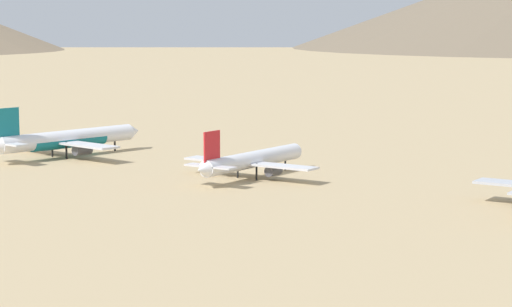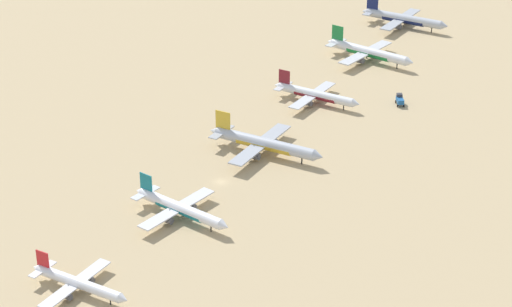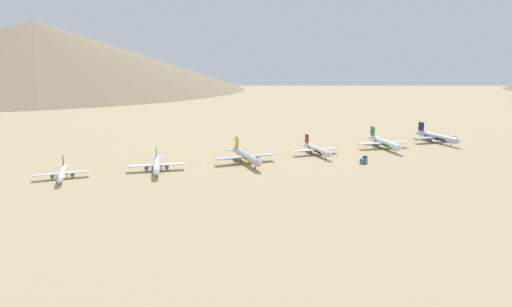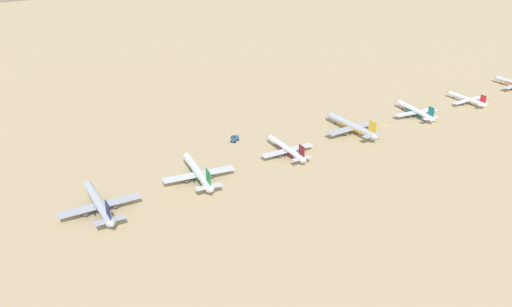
{
  "view_description": "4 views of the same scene",
  "coord_description": "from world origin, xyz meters",
  "px_view_note": "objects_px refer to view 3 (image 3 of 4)",
  "views": [
    {
      "loc": [
        -124.58,
        -178.22,
        26.69
      ],
      "look_at": [
        11.48,
        -67.27,
        3.41
      ],
      "focal_mm": 70.66,
      "sensor_mm": 36.0,
      "label": 1
    },
    {
      "loc": [
        162.72,
        -212.43,
        143.42
      ],
      "look_at": [
        4.22,
        13.71,
        5.71
      ],
      "focal_mm": 66.63,
      "sensor_mm": 36.0,
      "label": 2
    },
    {
      "loc": [
        216.81,
        -31.3,
        55.66
      ],
      "look_at": [
        0.21,
        29.82,
        5.19
      ],
      "focal_mm": 28.54,
      "sensor_mm": 36.0,
      "label": 3
    },
    {
      "loc": [
        -227.71,
        197.64,
        120.75
      ],
      "look_at": [
        -5.93,
        87.22,
        3.04
      ],
      "focal_mm": 38.06,
      "sensor_mm": 36.0,
      "label": 4
    }
  ],
  "objects_px": {
    "parked_jet_4": "(246,156)",
    "parked_jet_7": "(436,137)",
    "parked_jet_2": "(62,173)",
    "service_truck": "(364,159)",
    "parked_jet_3": "(157,164)",
    "parked_jet_6": "(384,142)",
    "parked_jet_5": "(316,149)"
  },
  "relations": [
    {
      "from": "parked_jet_4",
      "to": "parked_jet_7",
      "type": "bearing_deg",
      "value": 98.7
    },
    {
      "from": "parked_jet_2",
      "to": "service_truck",
      "type": "bearing_deg",
      "value": 85.73
    },
    {
      "from": "parked_jet_3",
      "to": "parked_jet_6",
      "type": "relative_size",
      "value": 0.86
    },
    {
      "from": "parked_jet_5",
      "to": "service_truck",
      "type": "xyz_separation_m",
      "value": [
        27.05,
        17.14,
        -1.44
      ]
    },
    {
      "from": "parked_jet_5",
      "to": "service_truck",
      "type": "bearing_deg",
      "value": 32.36
    },
    {
      "from": "parked_jet_5",
      "to": "parked_jet_6",
      "type": "height_order",
      "value": "parked_jet_6"
    },
    {
      "from": "parked_jet_2",
      "to": "parked_jet_4",
      "type": "relative_size",
      "value": 0.73
    },
    {
      "from": "parked_jet_2",
      "to": "parked_jet_3",
      "type": "bearing_deg",
      "value": 93.2
    },
    {
      "from": "parked_jet_3",
      "to": "parked_jet_6",
      "type": "xyz_separation_m",
      "value": [
        -17.89,
        147.0,
        0.58
      ]
    },
    {
      "from": "parked_jet_5",
      "to": "parked_jet_6",
      "type": "bearing_deg",
      "value": 95.88
    },
    {
      "from": "parked_jet_7",
      "to": "parked_jet_5",
      "type": "bearing_deg",
      "value": -82.28
    },
    {
      "from": "parked_jet_4",
      "to": "parked_jet_5",
      "type": "relative_size",
      "value": 1.18
    },
    {
      "from": "parked_jet_2",
      "to": "parked_jet_6",
      "type": "height_order",
      "value": "parked_jet_6"
    },
    {
      "from": "parked_jet_2",
      "to": "parked_jet_4",
      "type": "bearing_deg",
      "value": 93.79
    },
    {
      "from": "service_truck",
      "to": "parked_jet_4",
      "type": "bearing_deg",
      "value": -105.75
    },
    {
      "from": "parked_jet_6",
      "to": "parked_jet_7",
      "type": "relative_size",
      "value": 0.99
    },
    {
      "from": "parked_jet_3",
      "to": "parked_jet_7",
      "type": "xyz_separation_m",
      "value": [
        -25.98,
        194.62,
        0.61
      ]
    },
    {
      "from": "parked_jet_7",
      "to": "parked_jet_2",
      "type": "bearing_deg",
      "value": -83.22
    },
    {
      "from": "parked_jet_2",
      "to": "parked_jet_4",
      "type": "height_order",
      "value": "parked_jet_4"
    },
    {
      "from": "parked_jet_2",
      "to": "parked_jet_5",
      "type": "height_order",
      "value": "parked_jet_5"
    },
    {
      "from": "parked_jet_3",
      "to": "parked_jet_7",
      "type": "bearing_deg",
      "value": 97.6
    },
    {
      "from": "parked_jet_2",
      "to": "service_truck",
      "type": "height_order",
      "value": "parked_jet_2"
    },
    {
      "from": "parked_jet_3",
      "to": "parked_jet_6",
      "type": "bearing_deg",
      "value": 96.94
    },
    {
      "from": "parked_jet_6",
      "to": "service_truck",
      "type": "bearing_deg",
      "value": -46.03
    },
    {
      "from": "parked_jet_4",
      "to": "parked_jet_5",
      "type": "xyz_separation_m",
      "value": [
        -8.94,
        47.07,
        -0.64
      ]
    },
    {
      "from": "parked_jet_3",
      "to": "parked_jet_4",
      "type": "height_order",
      "value": "parked_jet_4"
    },
    {
      "from": "parked_jet_3",
      "to": "service_truck",
      "type": "relative_size",
      "value": 6.49
    },
    {
      "from": "parked_jet_3",
      "to": "parked_jet_4",
      "type": "bearing_deg",
      "value": 94.34
    },
    {
      "from": "parked_jet_4",
      "to": "parked_jet_5",
      "type": "distance_m",
      "value": 47.92
    },
    {
      "from": "parked_jet_5",
      "to": "parked_jet_7",
      "type": "height_order",
      "value": "parked_jet_7"
    },
    {
      "from": "parked_jet_2",
      "to": "parked_jet_7",
      "type": "xyz_separation_m",
      "value": [
        -28.5,
        239.69,
        1.07
      ]
    },
    {
      "from": "service_truck",
      "to": "parked_jet_7",
      "type": "bearing_deg",
      "value": 116.47
    }
  ]
}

